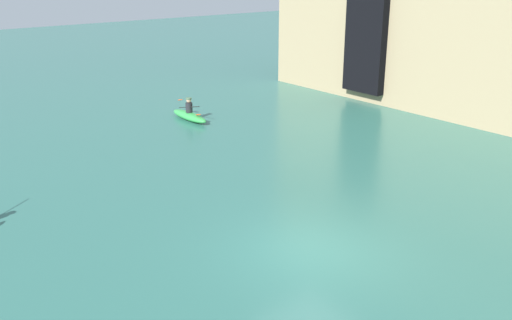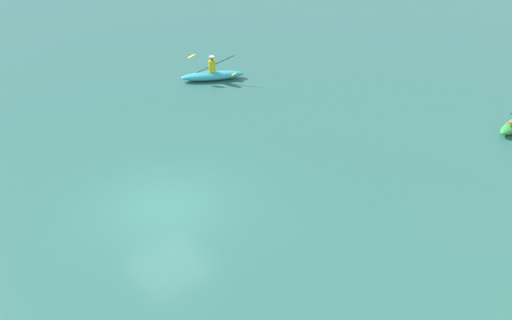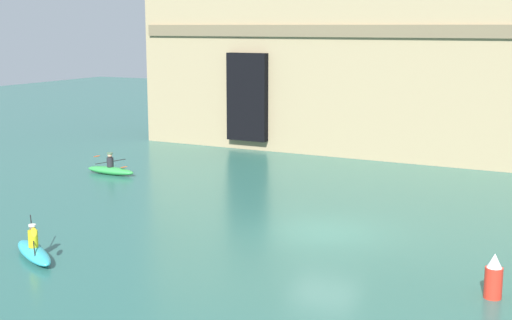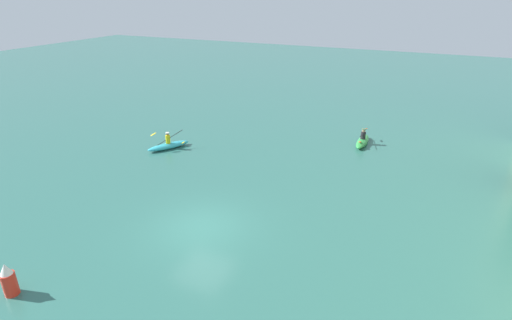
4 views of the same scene
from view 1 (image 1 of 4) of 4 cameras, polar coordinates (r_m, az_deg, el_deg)
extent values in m
plane|color=#2D665B|center=(15.74, 5.52, -9.03)|extent=(120.00, 120.00, 0.00)
cube|color=black|center=(31.84, 10.99, 11.33)|extent=(2.56, 0.70, 5.21)
ellipsoid|color=green|center=(28.35, -6.68, 4.38)|extent=(2.83, 0.67, 0.39)
cylinder|color=#232328|center=(28.24, -6.71, 5.23)|extent=(0.34, 0.34, 0.48)
sphere|color=tan|center=(28.16, -6.74, 5.93)|extent=(0.23, 0.23, 0.23)
cylinder|color=#4C6B4C|center=(28.14, -6.75, 6.13)|extent=(0.29, 0.29, 0.06)
cylinder|color=black|center=(28.24, -6.71, 5.28)|extent=(1.99, 0.10, 0.48)
ellipsoid|color=#D84C19|center=(27.55, -5.79, 4.54)|extent=(0.45, 0.19, 0.14)
ellipsoid|color=#D84C19|center=(28.94, -7.60, 5.98)|extent=(0.45, 0.19, 0.14)
camera|label=2|loc=(22.90, 48.61, 20.58)|focal=40.00mm
camera|label=3|loc=(13.58, -123.92, -11.43)|focal=50.00mm
camera|label=4|loc=(18.77, 64.73, 16.48)|focal=28.00mm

